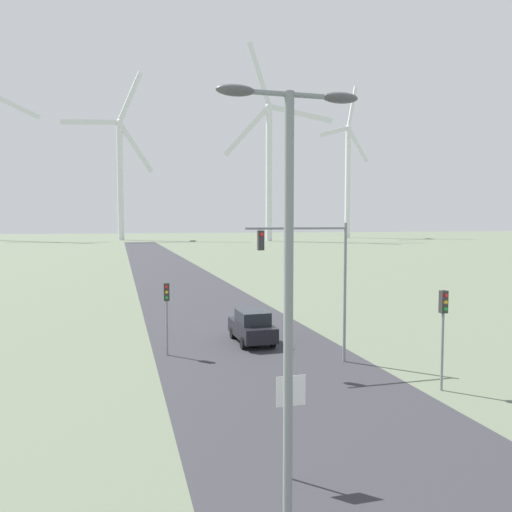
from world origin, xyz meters
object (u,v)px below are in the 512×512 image
object	(u,v)px
traffic_light_post_near_right	(443,318)
car_approaching	(252,327)
streetlamp	(289,276)
stop_sign_near	(291,407)
traffic_light_mast_overhead	(313,264)
wind_turbine_far_right	(348,171)
traffic_light_post_near_left	(167,302)
wind_turbine_center	(120,166)
wind_turbine_right	(269,157)

from	to	relation	value
traffic_light_post_near_right	car_approaching	world-z (taller)	traffic_light_post_near_right
streetlamp	stop_sign_near	bearing A→B (deg)	69.71
stop_sign_near	traffic_light_mast_overhead	world-z (taller)	traffic_light_mast_overhead
traffic_light_post_near_right	wind_turbine_far_right	world-z (taller)	wind_turbine_far_right
traffic_light_post_near_left	wind_turbine_center	size ratio (longest dim) A/B	0.06
stop_sign_near	traffic_light_post_near_right	distance (m)	9.57
wind_turbine_center	traffic_light_mast_overhead	bearing A→B (deg)	-87.32
streetlamp	traffic_light_post_near_right	xyz separation A→B (m)	(9.40, 8.32, -2.80)
stop_sign_near	traffic_light_post_near_left	size ratio (longest dim) A/B	0.75
stop_sign_near	wind_turbine_right	xyz separation A→B (m)	(46.92, 156.95, 27.44)
traffic_light_post_near_right	wind_turbine_center	xyz separation A→B (m)	(-11.60, 175.07, 24.19)
wind_turbine_far_right	traffic_light_post_near_right	bearing A→B (deg)	-114.61
traffic_light_post_near_left	traffic_light_post_near_right	xyz separation A→B (m)	(10.14, -8.29, 0.25)
traffic_light_post_near_right	wind_turbine_far_right	size ratio (longest dim) A/B	0.06
wind_turbine_far_right	stop_sign_near	bearing A→B (deg)	-116.11
wind_turbine_center	wind_turbine_right	distance (m)	55.44
traffic_light_post_near_right	car_approaching	xyz separation A→B (m)	(-5.29, 9.70, -2.05)
streetlamp	traffic_light_post_near_left	bearing A→B (deg)	92.53
traffic_light_post_near_right	wind_turbine_right	world-z (taller)	wind_turbine_right
traffic_light_post_near_right	car_approaching	distance (m)	11.24
streetlamp	wind_turbine_center	distance (m)	184.65
traffic_light_mast_overhead	wind_turbine_right	size ratio (longest dim) A/B	0.10
wind_turbine_center	wind_turbine_far_right	xyz separation A→B (m)	(93.13, 2.95, 1.16)
streetlamp	traffic_light_post_near_left	distance (m)	16.90
traffic_light_post_near_left	car_approaching	world-z (taller)	traffic_light_post_near_left
stop_sign_near	traffic_light_mast_overhead	distance (m)	11.13
streetlamp	wind_turbine_center	world-z (taller)	wind_turbine_center
traffic_light_mast_overhead	stop_sign_near	bearing A→B (deg)	-114.82
traffic_light_mast_overhead	traffic_light_post_near_right	bearing A→B (deg)	-53.16
stop_sign_near	wind_turbine_right	size ratio (longest dim) A/B	0.04
streetlamp	wind_turbine_far_right	xyz separation A→B (m)	(90.93, 186.34, 22.55)
traffic_light_post_near_left	wind_turbine_center	distance (m)	168.57
stop_sign_near	traffic_light_post_near_left	xyz separation A→B (m)	(-1.99, 13.21, 0.77)
streetlamp	car_approaching	world-z (taller)	streetlamp
stop_sign_near	traffic_light_post_near_right	world-z (taller)	traffic_light_post_near_right
stop_sign_near	wind_turbine_center	distance (m)	181.78
wind_turbine_center	wind_turbine_right	world-z (taller)	wind_turbine_right
traffic_light_mast_overhead	car_approaching	distance (m)	6.43
traffic_light_post_near_left	traffic_light_mast_overhead	size ratio (longest dim) A/B	0.55
traffic_light_post_near_right	wind_turbine_center	size ratio (longest dim) A/B	0.06
traffic_light_post_near_left	traffic_light_post_near_right	size ratio (longest dim) A/B	0.91
wind_turbine_center	wind_turbine_far_right	bearing A→B (deg)	1.81
traffic_light_mast_overhead	wind_turbine_center	distance (m)	171.87
traffic_light_post_near_left	car_approaching	distance (m)	5.35
stop_sign_near	wind_turbine_center	bearing A→B (deg)	91.10
traffic_light_post_near_left	traffic_light_post_near_right	distance (m)	13.09
streetlamp	traffic_light_mast_overhead	distance (m)	14.41
traffic_light_mast_overhead	car_approaching	size ratio (longest dim) A/B	1.63
wind_turbine_right	stop_sign_near	bearing A→B (deg)	-106.64
streetlamp	car_approaching	distance (m)	19.11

